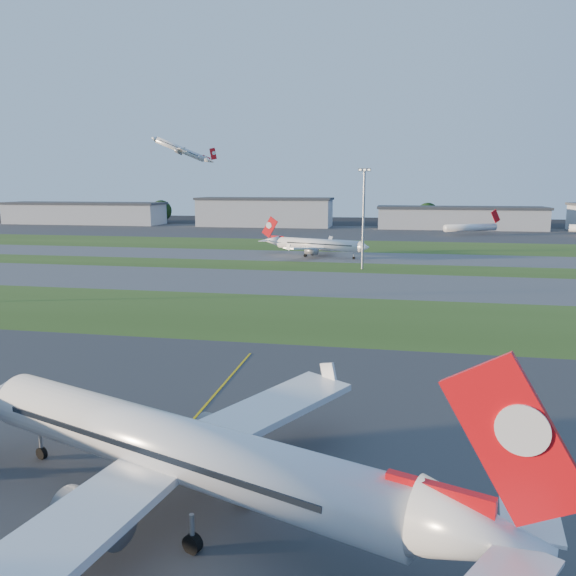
% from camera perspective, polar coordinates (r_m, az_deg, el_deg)
% --- Properties ---
extents(ground, '(700.00, 700.00, 0.00)m').
position_cam_1_polar(ground, '(49.13, -19.00, -16.20)').
color(ground, black).
rests_on(ground, ground).
extents(apron_near, '(300.00, 70.00, 0.01)m').
position_cam_1_polar(apron_near, '(49.13, -19.00, -16.19)').
color(apron_near, '#333335').
rests_on(apron_near, ground).
extents(grass_strip_a, '(300.00, 34.00, 0.01)m').
position_cam_1_polar(grass_strip_a, '(95.15, -3.46, -2.71)').
color(grass_strip_a, '#35501A').
rests_on(grass_strip_a, ground).
extents(taxiway_a, '(300.00, 32.00, 0.01)m').
position_cam_1_polar(taxiway_a, '(126.78, 0.17, 0.61)').
color(taxiway_a, '#515154').
rests_on(taxiway_a, ground).
extents(grass_strip_b, '(300.00, 18.00, 0.01)m').
position_cam_1_polar(grass_strip_b, '(151.13, 1.90, 2.19)').
color(grass_strip_b, '#35501A').
rests_on(grass_strip_b, ground).
extents(taxiway_b, '(300.00, 26.00, 0.01)m').
position_cam_1_polar(taxiway_b, '(172.71, 3.02, 3.21)').
color(taxiway_b, '#515154').
rests_on(taxiway_b, ground).
extents(grass_strip_c, '(300.00, 40.00, 0.01)m').
position_cam_1_polar(grass_strip_c, '(205.25, 4.26, 4.34)').
color(grass_strip_c, '#35501A').
rests_on(grass_strip_c, ground).
extents(apron_far, '(400.00, 80.00, 0.01)m').
position_cam_1_polar(apron_far, '(264.71, 5.73, 5.67)').
color(apron_far, '#333335').
rests_on(apron_far, ground).
extents(yellow_line, '(0.25, 60.00, 0.02)m').
position_cam_1_polar(yellow_line, '(47.03, -13.45, -17.16)').
color(yellow_line, gold).
rests_on(yellow_line, ground).
extents(airliner_parked, '(38.87, 32.89, 12.67)m').
position_cam_1_polar(airliner_parked, '(38.85, -11.05, -15.89)').
color(airliner_parked, silver).
rests_on(airliner_parked, ground).
extents(airliner_taxiing, '(32.61, 27.54, 10.58)m').
position_cam_1_polar(airliner_taxiing, '(171.61, 2.99, 4.41)').
color(airliner_taxiing, silver).
rests_on(airliner_taxiing, ground).
extents(airliner_departing, '(28.70, 24.24, 9.31)m').
position_cam_1_polar(airliner_departing, '(283.89, -10.82, 13.64)').
color(airliner_departing, silver).
extents(mini_jet_near, '(25.75, 15.59, 9.48)m').
position_cam_1_polar(mini_jet_near, '(261.07, 18.08, 5.87)').
color(mini_jet_near, silver).
rests_on(mini_jet_near, ground).
extents(light_mast_centre, '(3.20, 0.70, 25.80)m').
position_cam_1_polar(light_mast_centre, '(146.21, 7.69, 7.66)').
color(light_mast_centre, gray).
rests_on(light_mast_centre, ground).
extents(hangar_far_west, '(91.80, 23.00, 12.20)m').
position_cam_1_polar(hangar_far_west, '(340.36, -20.00, 7.17)').
color(hangar_far_west, '#A7AAB0').
rests_on(hangar_far_west, ground).
extents(hangar_west, '(71.40, 23.00, 15.20)m').
position_cam_1_polar(hangar_west, '(300.91, -2.37, 7.73)').
color(hangar_west, '#A7AAB0').
rests_on(hangar_west, ground).
extents(hangar_east, '(81.60, 23.00, 11.20)m').
position_cam_1_polar(hangar_east, '(295.04, 17.06, 6.84)').
color(hangar_east, '#A7AAB0').
rests_on(hangar_east, ground).
extents(tree_far_west, '(11.00, 11.00, 12.00)m').
position_cam_1_polar(tree_far_west, '(372.88, -24.33, 7.16)').
color(tree_far_west, black).
rests_on(tree_far_west, ground).
extents(tree_west, '(12.10, 12.10, 13.20)m').
position_cam_1_polar(tree_west, '(335.57, -12.76, 7.67)').
color(tree_west, black).
rests_on(tree_west, ground).
extents(tree_mid_west, '(9.90, 9.90, 10.80)m').
position_cam_1_polar(tree_mid_west, '(307.24, 2.68, 7.44)').
color(tree_mid_west, black).
rests_on(tree_mid_west, ground).
extents(tree_mid_east, '(11.55, 11.55, 12.60)m').
position_cam_1_polar(tree_mid_east, '(307.68, 13.99, 7.34)').
color(tree_mid_east, black).
rests_on(tree_mid_east, ground).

